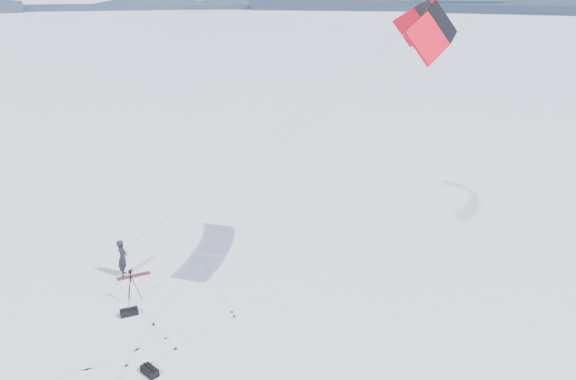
% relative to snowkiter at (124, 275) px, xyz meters
% --- Properties ---
extents(ground, '(1800.00, 1800.00, 0.00)m').
position_rel_snowkiter_xyz_m(ground, '(0.41, -3.69, 0.00)').
color(ground, white).
extents(horizon_hills, '(704.84, 706.81, 8.00)m').
position_rel_snowkiter_xyz_m(horizon_hills, '(0.41, -3.69, 3.08)').
color(horizon_hills, '#1E2D3E').
rests_on(horizon_hills, ground).
extents(snow_tracks, '(14.76, 10.25, 0.01)m').
position_rel_snowkiter_xyz_m(snow_tracks, '(-0.24, -4.04, 0.00)').
color(snow_tracks, silver).
rests_on(snow_tracks, ground).
extents(snowkiter, '(0.66, 0.79, 1.85)m').
position_rel_snowkiter_xyz_m(snowkiter, '(0.00, 0.00, 0.00)').
color(snowkiter, black).
rests_on(snowkiter, ground).
extents(snowboard, '(1.45, 1.14, 0.04)m').
position_rel_snowkiter_xyz_m(snowboard, '(0.49, -0.05, 0.02)').
color(snowboard, maroon).
rests_on(snowboard, ground).
extents(tripod, '(0.73, 0.66, 1.58)m').
position_rel_snowkiter_xyz_m(tripod, '(1.44, -2.23, 1.01)').
color(tripod, black).
rests_on(tripod, ground).
extents(gear_bag_a, '(0.81, 0.69, 0.33)m').
position_rel_snowkiter_xyz_m(gear_bag_a, '(1.72, -3.25, 0.15)').
color(gear_bag_a, black).
rests_on(gear_bag_a, ground).
extents(gear_bag_b, '(0.80, 0.70, 0.33)m').
position_rel_snowkiter_xyz_m(gear_bag_b, '(4.09, -6.77, 0.14)').
color(gear_bag_b, black).
rests_on(gear_bag_b, ground).
extents(power_kite, '(14.68, 6.64, 11.37)m').
position_rel_snowkiter_xyz_m(power_kite, '(13.38, 0.65, 11.67)').
color(power_kite, '#BD0313').
rests_on(power_kite, ground).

